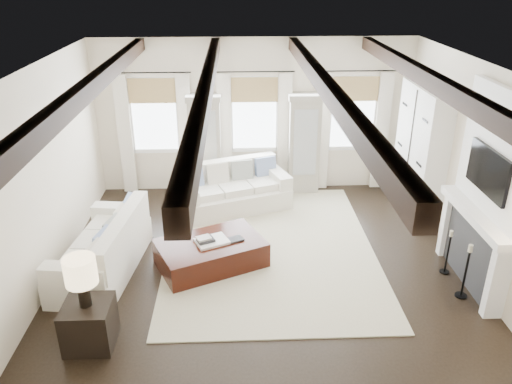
{
  "coord_description": "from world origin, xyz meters",
  "views": [
    {
      "loc": [
        -0.39,
        -6.31,
        4.47
      ],
      "look_at": [
        -0.08,
        0.96,
        1.15
      ],
      "focal_mm": 35.0,
      "sensor_mm": 36.0,
      "label": 1
    }
  ],
  "objects_px": {
    "sofa_left": "(106,250)",
    "ottoman": "(211,253)",
    "sofa_back": "(232,191)",
    "side_table_front": "(89,324)",
    "side_table_back": "(195,186)"
  },
  "relations": [
    {
      "from": "sofa_left",
      "to": "ottoman",
      "type": "relative_size",
      "value": 1.4
    },
    {
      "from": "sofa_back",
      "to": "side_table_front",
      "type": "bearing_deg",
      "value": -115.0
    },
    {
      "from": "sofa_back",
      "to": "side_table_front",
      "type": "height_order",
      "value": "sofa_back"
    },
    {
      "from": "sofa_back",
      "to": "ottoman",
      "type": "distance_m",
      "value": 2.14
    },
    {
      "from": "sofa_left",
      "to": "side_table_back",
      "type": "xyz_separation_m",
      "value": [
        1.23,
        2.62,
        -0.08
      ]
    },
    {
      "from": "side_table_front",
      "to": "sofa_left",
      "type": "bearing_deg",
      "value": 96.01
    },
    {
      "from": "sofa_back",
      "to": "side_table_back",
      "type": "xyz_separation_m",
      "value": [
        -0.77,
        0.42,
        -0.07
      ]
    },
    {
      "from": "sofa_left",
      "to": "side_table_front",
      "type": "bearing_deg",
      "value": -83.99
    },
    {
      "from": "sofa_back",
      "to": "sofa_left",
      "type": "xyz_separation_m",
      "value": [
        -2.0,
        -2.2,
        0.01
      ]
    },
    {
      "from": "sofa_left",
      "to": "ottoman",
      "type": "distance_m",
      "value": 1.66
    },
    {
      "from": "side_table_back",
      "to": "side_table_front",
      "type": "bearing_deg",
      "value": -103.62
    },
    {
      "from": "sofa_back",
      "to": "sofa_left",
      "type": "bearing_deg",
      "value": -132.31
    },
    {
      "from": "ottoman",
      "to": "sofa_back",
      "type": "bearing_deg",
      "value": 56.13
    },
    {
      "from": "sofa_back",
      "to": "ottoman",
      "type": "xyz_separation_m",
      "value": [
        -0.35,
        -2.11,
        -0.15
      ]
    },
    {
      "from": "ottoman",
      "to": "sofa_left",
      "type": "bearing_deg",
      "value": 158.61
    }
  ]
}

